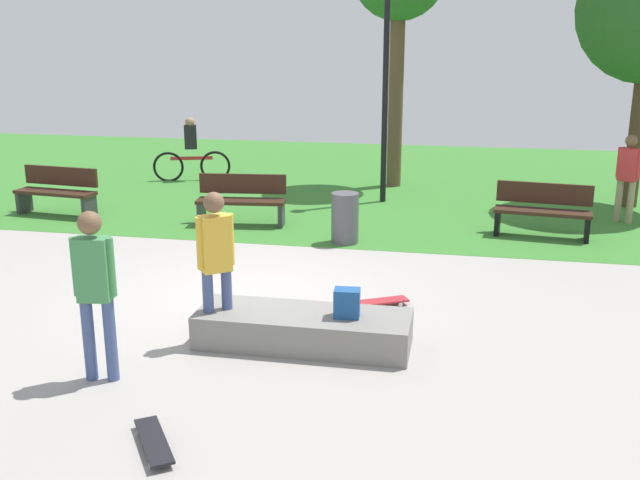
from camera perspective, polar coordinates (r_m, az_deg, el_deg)
name	(u,v)px	position (r m, az deg, el deg)	size (l,w,h in m)	color
ground_plane	(243,293)	(9.95, -6.00, -4.13)	(28.00, 28.00, 0.00)	#9E9993
grass_lawn	(343,179)	(17.64, 1.81, 4.79)	(26.60, 11.67, 0.01)	#387A2D
concrete_ledge	(303,329)	(8.25, -1.30, -6.94)	(2.39, 0.82, 0.38)	gray
backpack_on_ledge	(347,303)	(8.02, 2.11, -4.94)	(0.28, 0.20, 0.32)	#1E4C8C
skater_performing_trick	(95,283)	(7.48, -17.16, -3.22)	(0.43, 0.24, 1.75)	#3F5184
skater_watching	(216,256)	(8.13, -8.12, -1.23)	(0.37, 0.36, 1.74)	#3F5184
skateboard_by_ledge	(154,441)	(6.55, -12.83, -15.04)	(0.62, 0.77, 0.08)	black
skateboard_spare	(378,302)	(9.43, 4.53, -4.83)	(0.80, 0.56, 0.08)	#A5262D
park_bench_near_path	(543,209)	(13.07, 16.99, 2.31)	(1.65, 0.66, 0.91)	#331E14
park_bench_near_lamppost	(242,199)	(13.38, -6.13, 3.22)	(1.64, 0.64, 0.91)	#331E14
park_bench_far_left	(57,190)	(14.92, -19.80, 3.68)	(1.64, 0.64, 0.91)	#331E14
lamp_post	(386,67)	(14.94, 5.16, 13.30)	(0.28, 0.28, 4.55)	black
trash_bin	(345,218)	(12.13, 1.96, 1.72)	(0.45, 0.45, 0.85)	#4C4C51
pedestrian_with_backpack	(628,171)	(14.49, 22.92, 5.01)	(0.43, 0.44, 1.63)	tan
cyclist_on_bicycle	(191,154)	(17.64, -10.00, 6.63)	(1.75, 0.62, 1.52)	black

